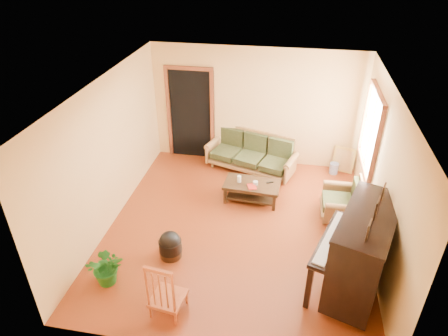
% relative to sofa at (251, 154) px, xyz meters
% --- Properties ---
extents(floor, '(5.00, 5.00, 0.00)m').
position_rel_sofa_xyz_m(floor, '(0.02, -2.04, -0.41)').
color(floor, '#5D200C').
rests_on(floor, ground).
extents(doorway, '(1.08, 0.16, 2.05)m').
position_rel_sofa_xyz_m(doorway, '(-1.43, 0.44, 0.61)').
color(doorway, black).
rests_on(doorway, floor).
extents(window, '(0.12, 1.36, 1.46)m').
position_rel_sofa_xyz_m(window, '(2.23, -0.74, 1.09)').
color(window, white).
rests_on(window, right_wall).
extents(sofa, '(2.08, 1.35, 0.82)m').
position_rel_sofa_xyz_m(sofa, '(0.00, 0.00, 0.00)').
color(sofa, olive).
rests_on(sofa, floor).
extents(coffee_table, '(1.10, 0.65, 0.39)m').
position_rel_sofa_xyz_m(coffee_table, '(0.17, -1.13, -0.22)').
color(coffee_table, black).
rests_on(coffee_table, floor).
extents(armchair, '(0.76, 0.80, 0.79)m').
position_rel_sofa_xyz_m(armchair, '(1.81, -1.37, -0.02)').
color(armchair, olive).
rests_on(armchair, floor).
extents(piano, '(1.36, 1.76, 1.37)m').
position_rel_sofa_xyz_m(piano, '(1.94, -3.12, 0.27)').
color(piano, black).
rests_on(piano, floor).
extents(footstool, '(0.40, 0.40, 0.36)m').
position_rel_sofa_xyz_m(footstool, '(-0.94, -2.93, -0.23)').
color(footstool, black).
rests_on(footstool, floor).
extents(red_chair, '(0.50, 0.54, 0.95)m').
position_rel_sofa_xyz_m(red_chair, '(-0.65, -3.98, 0.06)').
color(red_chair, '#943E1B').
rests_on(red_chair, floor).
extents(leaning_frame, '(0.46, 0.23, 0.60)m').
position_rel_sofa_xyz_m(leaning_frame, '(2.00, 0.30, -0.11)').
color(leaning_frame, gold).
rests_on(leaning_frame, floor).
extents(ceramic_crock, '(0.21, 0.21, 0.24)m').
position_rel_sofa_xyz_m(ceramic_crock, '(1.81, 0.19, -0.29)').
color(ceramic_crock, '#324996').
rests_on(ceramic_crock, floor).
extents(potted_plant, '(0.66, 0.61, 0.61)m').
position_rel_sofa_xyz_m(potted_plant, '(-1.69, -3.64, -0.11)').
color(potted_plant, '#1B5C1A').
rests_on(potted_plant, floor).
extents(book, '(0.21, 0.25, 0.02)m').
position_rel_sofa_xyz_m(book, '(0.10, -1.29, -0.02)').
color(book, '#A01F15').
rests_on(book, coffee_table).
extents(candle, '(0.10, 0.10, 0.13)m').
position_rel_sofa_xyz_m(candle, '(-0.09, -1.12, 0.04)').
color(candle, silver).
rests_on(candle, coffee_table).
extents(glass_jar, '(0.13, 0.13, 0.06)m').
position_rel_sofa_xyz_m(glass_jar, '(0.23, -1.16, 0.01)').
color(glass_jar, silver).
rests_on(glass_jar, coffee_table).
extents(remote, '(0.14, 0.09, 0.01)m').
position_rel_sofa_xyz_m(remote, '(0.50, -1.05, -0.02)').
color(remote, black).
rests_on(remote, coffee_table).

